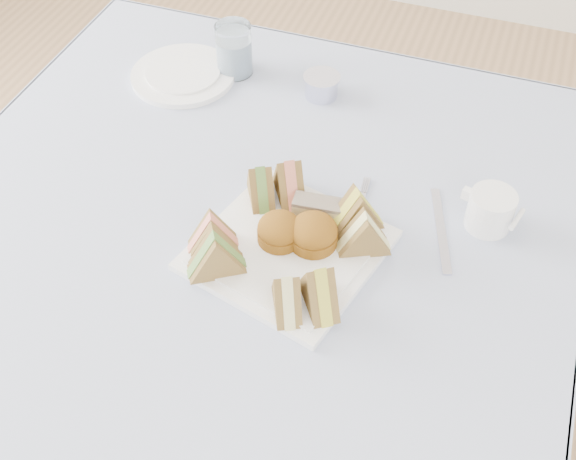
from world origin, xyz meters
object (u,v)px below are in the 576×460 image
(table, at_px, (254,349))
(serving_plate, at_px, (288,250))
(water_glass, at_px, (234,49))
(creamer_jug, at_px, (490,210))

(table, bearing_deg, serving_plate, -29.14)
(serving_plate, bearing_deg, table, 165.33)
(table, height_order, water_glass, water_glass)
(table, relative_size, creamer_jug, 12.80)
(serving_plate, height_order, water_glass, water_glass)
(table, height_order, serving_plate, serving_plate)
(serving_plate, xyz_separation_m, creamer_jug, (0.27, 0.16, 0.03))
(serving_plate, bearing_deg, water_glass, 136.56)
(water_glass, relative_size, creamer_jug, 1.41)
(serving_plate, distance_m, creamer_jug, 0.31)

